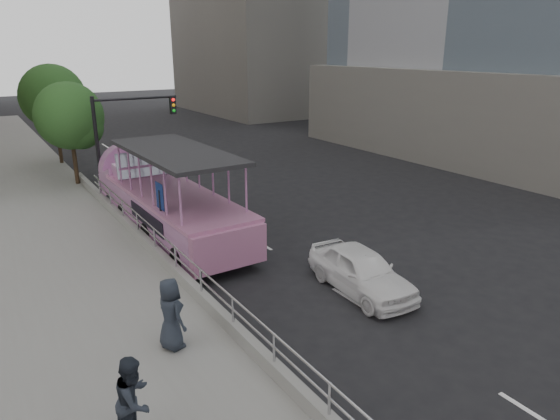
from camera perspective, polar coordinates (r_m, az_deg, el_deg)
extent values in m
plane|color=black|center=(16.34, 1.34, -8.62)|extent=(160.00, 160.00, 0.00)
cube|color=gray|center=(23.40, -24.84, -1.57)|extent=(5.50, 80.00, 0.30)
cube|color=gray|center=(16.49, -11.73, -6.92)|extent=(0.24, 30.00, 0.36)
cylinder|color=silver|center=(10.13, 5.70, -20.65)|extent=(0.07, 0.07, 0.70)
cylinder|color=silver|center=(11.45, -0.65, -15.44)|extent=(0.07, 0.07, 0.70)
cylinder|color=silver|center=(12.95, -5.39, -11.25)|extent=(0.07, 0.07, 0.70)
cylinder|color=silver|center=(14.57, -9.01, -7.91)|extent=(0.07, 0.07, 0.70)
cylinder|color=silver|center=(16.28, -11.85, -5.22)|extent=(0.07, 0.07, 0.70)
cylinder|color=silver|center=(18.04, -14.13, -3.05)|extent=(0.07, 0.07, 0.70)
cylinder|color=silver|center=(19.85, -15.98, -1.26)|extent=(0.07, 0.07, 0.70)
cylinder|color=silver|center=(21.70, -17.52, 0.23)|extent=(0.07, 0.07, 0.70)
cylinder|color=silver|center=(23.57, -18.82, 1.48)|extent=(0.07, 0.07, 0.70)
cylinder|color=silver|center=(25.45, -19.93, 2.55)|extent=(0.07, 0.07, 0.70)
cylinder|color=silver|center=(16.28, -11.85, -5.22)|extent=(0.06, 22.00, 0.06)
cylinder|color=silver|center=(16.15, -11.93, -4.15)|extent=(0.06, 22.00, 0.06)
cylinder|color=black|center=(17.28, -11.34, -5.69)|extent=(0.40, 0.97, 0.96)
cylinder|color=black|center=(18.20, -4.50, -4.13)|extent=(0.40, 0.97, 0.96)
cylinder|color=black|center=(19.90, -14.69, -2.72)|extent=(0.40, 0.97, 0.96)
cylinder|color=black|center=(20.70, -8.57, -1.50)|extent=(0.40, 0.97, 0.96)
cylinder|color=black|center=(22.61, -17.23, -0.44)|extent=(0.40, 0.97, 0.96)
cylinder|color=black|center=(23.32, -11.73, 0.56)|extent=(0.40, 0.97, 0.96)
cube|color=#B472A9|center=(20.26, -11.91, -0.29)|extent=(2.88, 8.83, 1.34)
cube|color=#B472A9|center=(24.86, -16.44, 3.39)|extent=(2.67, 2.33, 1.67)
cylinder|color=#B472A9|center=(25.64, -17.13, 4.50)|extent=(2.53, 0.81, 2.51)
cube|color=#AC648D|center=(16.37, -5.85, -4.46)|extent=(2.68, 0.44, 1.34)
cube|color=#AC648D|center=(20.05, -12.04, 1.69)|extent=(3.02, 9.15, 0.13)
cube|color=#232325|center=(19.24, -11.90, 6.54)|extent=(3.00, 7.12, 0.15)
cube|color=#9BA5B7|center=(22.87, -15.24, 5.15)|extent=(2.46, 0.28, 1.12)
cube|color=#B472A9|center=(23.39, -15.56, 4.59)|extent=(2.38, 1.13, 0.53)
imported|color=white|center=(15.91, 9.25, -6.83)|extent=(1.93, 4.24, 1.41)
imported|color=#252C37|center=(10.10, -16.30, -20.16)|extent=(1.09, 1.11, 1.80)
imported|color=#252C37|center=(12.57, -12.38, -11.54)|extent=(0.75, 1.00, 1.83)
cylinder|color=black|center=(18.17, -13.32, -1.80)|extent=(0.08, 0.08, 2.64)
cube|color=navy|center=(17.84, -13.58, 1.55)|extent=(0.04, 0.65, 0.95)
cube|color=white|center=(17.84, -13.49, 1.57)|extent=(0.03, 0.42, 0.58)
cylinder|color=black|center=(25.63, -20.09, 6.30)|extent=(0.18, 0.18, 5.20)
cylinder|color=black|center=(25.79, -16.26, 12.14)|extent=(4.20, 0.12, 0.12)
cube|color=black|center=(26.42, -12.16, 11.59)|extent=(0.28, 0.22, 0.85)
sphere|color=red|center=(26.27, -12.10, 12.22)|extent=(0.16, 0.16, 0.16)
cylinder|color=#332617|center=(29.12, -22.38, 5.19)|extent=(0.22, 0.22, 3.08)
sphere|color=#2A5723|center=(28.74, -22.96, 9.89)|extent=(3.52, 3.52, 3.52)
sphere|color=#2A5723|center=(28.58, -21.92, 8.86)|extent=(2.42, 2.42, 2.42)
cylinder|color=#332617|center=(34.95, -23.96, 7.27)|extent=(0.22, 0.22, 3.47)
sphere|color=#2A5723|center=(34.62, -24.53, 11.70)|extent=(3.97, 3.97, 3.97)
sphere|color=#2A5723|center=(34.44, -23.66, 10.74)|extent=(2.73, 2.73, 2.73)
cube|color=slate|center=(44.29, 27.92, 10.37)|extent=(26.00, 26.00, 6.00)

